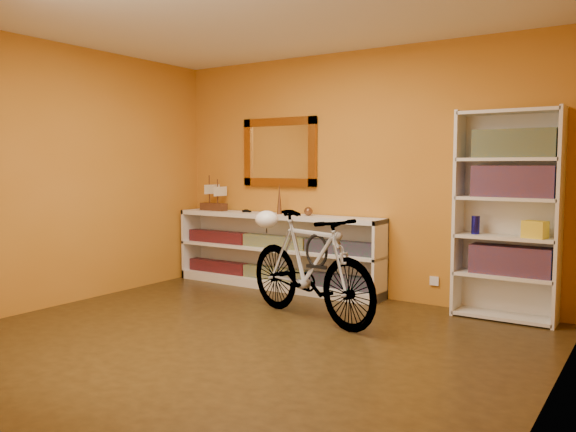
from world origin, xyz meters
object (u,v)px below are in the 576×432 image
Objects in this scene: bicycle at (309,266)px; console_unit at (276,251)px; bookcase at (507,215)px; helmet at (267,219)px.

console_unit is at bearing 64.63° from bicycle.
bicycle reaches higher than console_unit.
helmet is (-2.08, -0.79, -0.08)m from bookcase.
console_unit is 1.55× the size of bicycle.
console_unit is 1.41m from bicycle.
bicycle is at bearing -145.99° from bookcase.
console_unit is at bearing 118.48° from helmet.
helmet is (0.42, -0.77, 0.44)m from console_unit.
bicycle is at bearing -17.86° from helmet.
bookcase reaches higher than bicycle.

